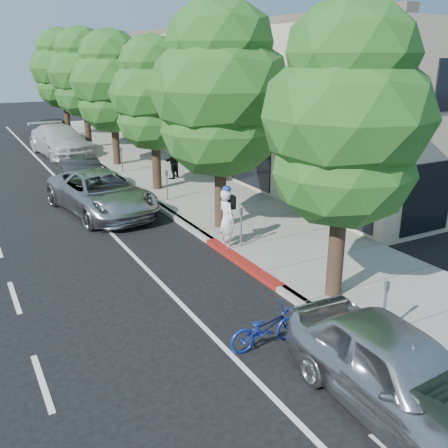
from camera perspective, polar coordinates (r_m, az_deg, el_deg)
ground at (r=14.07m, az=4.16°, el=-6.05°), size 120.00×120.00×0.00m
sidewalk at (r=21.66m, az=-2.19°, el=3.20°), size 4.60×56.00×0.15m
curb at (r=20.77m, az=-7.87°, el=2.35°), size 0.30×56.00×0.15m
curb_red_segment at (r=14.81m, az=2.06°, el=-4.37°), size 0.32×4.00×0.15m
storefront_building at (r=33.22m, az=1.34°, el=14.68°), size 10.00×36.00×7.00m
street_tree_0 at (r=11.82m, az=13.81°, el=11.39°), size 4.00×4.00×7.13m
street_tree_1 at (r=16.70m, az=-0.44°, el=14.84°), size 4.70×4.70×7.68m
street_tree_2 at (r=22.19m, az=-8.06°, el=14.36°), size 3.82×3.82×6.76m
street_tree_3 at (r=27.85m, az=-12.71°, el=15.47°), size 4.33×4.33×7.23m
street_tree_4 at (r=33.63m, az=-15.81°, el=16.19°), size 4.36×4.36×7.59m
street_tree_5 at (r=39.48m, az=-17.98°, el=16.44°), size 4.56×4.56×7.78m
cyclist at (r=15.67m, az=0.31°, el=0.51°), size 0.48×0.72×1.96m
bicycle at (r=10.76m, az=4.80°, el=-11.74°), size 1.71×0.63×0.89m
silver_suv at (r=19.94m, az=-13.86°, el=3.46°), size 3.46×6.13×1.61m
dark_sedan at (r=22.74m, az=-15.87°, el=5.03°), size 2.10×4.74×1.51m
white_pickup at (r=32.60m, az=-18.25°, el=9.07°), size 3.16×6.43×1.80m
dark_suv_far at (r=37.21m, az=-18.75°, el=10.07°), size 2.11×5.09×1.72m
near_car_a at (r=9.27m, az=19.30°, el=-15.85°), size 2.08×4.74×1.59m
pedestrian at (r=24.43m, az=-6.06°, el=7.25°), size 1.10×1.06×1.79m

